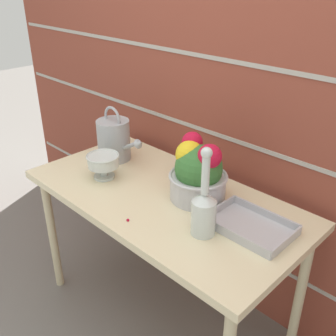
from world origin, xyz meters
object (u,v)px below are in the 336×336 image
object	(u,v)px
flower_planter	(198,172)
glass_decanter	(204,208)
wire_tray	(250,227)
crystal_pedestal_bowl	(103,162)
watering_can	(114,139)

from	to	relation	value
flower_planter	glass_decanter	bearing A→B (deg)	-44.02
flower_planter	wire_tray	distance (m)	0.32
wire_tray	flower_planter	bearing A→B (deg)	173.95
crystal_pedestal_bowl	flower_planter	size ratio (longest dim) A/B	0.56
watering_can	flower_planter	size ratio (longest dim) A/B	1.12
crystal_pedestal_bowl	wire_tray	distance (m)	0.76
crystal_pedestal_bowl	glass_decanter	world-z (taller)	glass_decanter
watering_can	crystal_pedestal_bowl	size ratio (longest dim) A/B	1.99
watering_can	crystal_pedestal_bowl	distance (m)	0.21
watering_can	wire_tray	size ratio (longest dim) A/B	0.99
glass_decanter	watering_can	bearing A→B (deg)	166.96
watering_can	glass_decanter	distance (m)	0.78
crystal_pedestal_bowl	flower_planter	bearing A→B (deg)	21.75
crystal_pedestal_bowl	flower_planter	world-z (taller)	flower_planter
watering_can	glass_decanter	size ratio (longest dim) A/B	0.88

